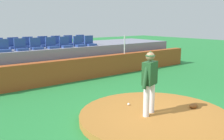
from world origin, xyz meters
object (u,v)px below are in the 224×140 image
stadium_chair_9 (29,44)px  stadium_chair_13 (81,41)px  stadium_chair_1 (21,47)px  stadium_chair_5 (79,43)px  fielding_glove (194,106)px  stadium_chair_2 (36,46)px  stadium_chair_11 (57,43)px  baseball (129,104)px  stadium_chair_8 (14,45)px  stadium_chair_0 (3,48)px  pitcher (150,78)px  stadium_chair_3 (52,45)px  stadium_chair_4 (65,44)px  stadium_chair_12 (69,42)px  stadium_chair_6 (90,42)px  stadium_chair_10 (43,43)px

stadium_chair_9 → stadium_chair_13: size_ratio=1.00×
stadium_chair_1 → stadium_chair_5: bearing=179.8°
fielding_glove → stadium_chair_2: stadium_chair_2 is taller
fielding_glove → stadium_chair_13: (0.91, 7.62, 1.33)m
stadium_chair_5 → stadium_chair_11: same height
baseball → stadium_chair_8: stadium_chair_8 is taller
stadium_chair_0 → stadium_chair_13: (4.21, 0.94, 0.00)m
stadium_chair_2 → stadium_chair_8: size_ratio=1.00×
stadium_chair_0 → stadium_chair_2: 1.39m
baseball → stadium_chair_0: stadium_chair_0 is taller
pitcher → stadium_chair_2: stadium_chair_2 is taller
stadium_chair_3 → stadium_chair_11: bearing=-127.0°
stadium_chair_2 → stadium_chair_4: bearing=178.7°
stadium_chair_4 → stadium_chair_11: 0.90m
stadium_chair_13 → stadium_chair_12: bearing=0.9°
stadium_chair_6 → stadium_chair_12: size_ratio=1.00×
baseball → stadium_chair_8: (-1.28, 6.30, 1.35)m
stadium_chair_10 → stadium_chair_13: (2.11, 0.00, 0.00)m
pitcher → stadium_chair_8: 7.27m
stadium_chair_11 → stadium_chair_12: size_ratio=1.00×
pitcher → stadium_chair_5: 6.45m
pitcher → baseball: bearing=67.8°
stadium_chair_4 → stadium_chair_2: bearing=-1.3°
baseball → stadium_chair_12: size_ratio=0.15×
fielding_glove → stadium_chair_9: bearing=102.1°
stadium_chair_9 → stadium_chair_10: same height
stadium_chair_3 → stadium_chair_4: bearing=178.8°
stadium_chair_6 → stadium_chair_4: bearing=0.8°
stadium_chair_9 → stadium_chair_10: (0.73, -0.01, 0.00)m
pitcher → stadium_chair_5: (1.60, 6.24, 0.41)m
stadium_chair_10 → stadium_chair_11: same height
pitcher → fielding_glove: size_ratio=5.64×
stadium_chair_3 → stadium_chair_13: size_ratio=1.00×
stadium_chair_3 → stadium_chair_9: 1.17m
baseball → stadium_chair_8: 6.57m
baseball → stadium_chair_2: 5.63m
stadium_chair_0 → stadium_chair_6: 4.18m
fielding_glove → stadium_chair_4: (-0.51, 6.70, 1.33)m
stadium_chair_3 → stadium_chair_11: same height
stadium_chair_5 → stadium_chair_6: (0.66, 0.04, 0.00)m
stadium_chair_3 → stadium_chair_10: same height
stadium_chair_2 → stadium_chair_10: bearing=-128.8°
stadium_chair_0 → stadium_chair_11: same height
stadium_chair_6 → baseball: bearing=67.8°
fielding_glove → stadium_chair_4: stadium_chair_4 is taller
baseball → fielding_glove: fielding_glove is taller
stadium_chair_4 → stadium_chair_13: bearing=-147.0°
stadium_chair_4 → stadium_chair_10: (-0.69, 0.92, 0.00)m
stadium_chair_10 → stadium_chair_12: same height
baseball → stadium_chair_10: 6.46m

